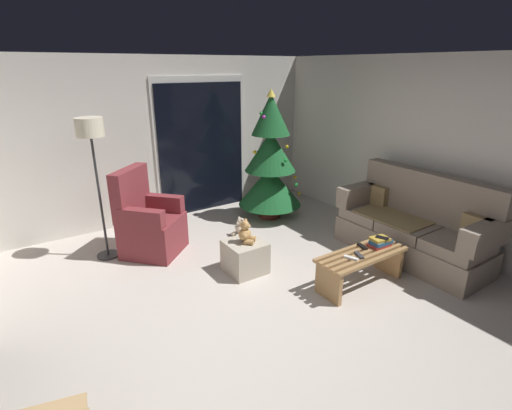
{
  "coord_description": "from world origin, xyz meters",
  "views": [
    {
      "loc": [
        -1.89,
        -2.72,
        2.35
      ],
      "look_at": [
        0.4,
        0.7,
        0.85
      ],
      "focal_mm": 26.97,
      "sensor_mm": 36.0,
      "label": 1
    }
  ],
  "objects": [
    {
      "name": "ottoman",
      "position": [
        0.29,
        0.77,
        0.19
      ],
      "size": [
        0.44,
        0.44,
        0.38
      ],
      "primitive_type": "cube",
      "color": "#B2A893",
      "rests_on": "ground"
    },
    {
      "name": "christmas_tree",
      "position": [
        1.58,
        2.06,
        0.9
      ],
      "size": [
        1.01,
        1.01,
        2.03
      ],
      "color": "#4C1E19",
      "rests_on": "ground"
    },
    {
      "name": "cell_phone",
      "position": [
        1.51,
        -0.22,
        0.51
      ],
      "size": [
        0.12,
        0.16,
        0.01
      ],
      "primitive_type": "cube",
      "rotation": [
        0.0,
        0.0,
        0.39
      ],
      "color": "black",
      "rests_on": "book_stack"
    },
    {
      "name": "patio_door_frame",
      "position": [
        0.86,
        2.99,
        1.1
      ],
      "size": [
        1.6,
        0.02,
        2.2
      ],
      "primitive_type": "cube",
      "color": "silver",
      "rests_on": "ground"
    },
    {
      "name": "wall_back",
      "position": [
        0.0,
        3.06,
        1.25
      ],
      "size": [
        5.72,
        0.12,
        2.5
      ],
      "primitive_type": "cube",
      "color": "silver",
      "rests_on": "ground"
    },
    {
      "name": "book_stack",
      "position": [
        1.5,
        -0.2,
        0.45
      ],
      "size": [
        0.27,
        0.18,
        0.1
      ],
      "color": "#A32D28",
      "rests_on": "coffee_table"
    },
    {
      "name": "ground_plane",
      "position": [
        0.0,
        0.0,
        0.0
      ],
      "size": [
        7.0,
        7.0,
        0.0
      ],
      "primitive_type": "plane",
      "color": "#BCB2A8"
    },
    {
      "name": "coffee_table",
      "position": [
        1.2,
        -0.21,
        0.27
      ],
      "size": [
        1.1,
        0.4,
        0.4
      ],
      "color": "#9E7547",
      "rests_on": "ground"
    },
    {
      "name": "teddy_bear_honey",
      "position": [
        0.3,
        0.76,
        0.51
      ],
      "size": [
        0.21,
        0.22,
        0.29
      ],
      "color": "tan",
      "rests_on": "ottoman"
    },
    {
      "name": "couch",
      "position": [
        2.32,
        -0.09,
        0.4
      ],
      "size": [
        0.79,
        1.94,
        1.08
      ],
      "color": "gray",
      "rests_on": "ground"
    },
    {
      "name": "floor_lamp",
      "position": [
        -0.99,
        2.1,
        1.51
      ],
      "size": [
        0.32,
        0.32,
        1.78
      ],
      "color": "#2D2D30",
      "rests_on": "ground"
    },
    {
      "name": "armchair",
      "position": [
        -0.48,
        1.91,
        0.4
      ],
      "size": [
        0.97,
        0.97,
        1.13
      ],
      "color": "maroon",
      "rests_on": "ground"
    },
    {
      "name": "remote_black",
      "position": [
        1.31,
        -0.12,
        0.41
      ],
      "size": [
        0.09,
        0.16,
        0.02
      ],
      "primitive_type": "cube",
      "rotation": [
        0.0,
        0.0,
        6.0
      ],
      "color": "black",
      "rests_on": "coffee_table"
    },
    {
      "name": "wall_right",
      "position": [
        2.86,
        0.0,
        1.25
      ],
      "size": [
        0.12,
        6.0,
        2.5
      ],
      "primitive_type": "cube",
      "color": "silver",
      "rests_on": "ground"
    },
    {
      "name": "remote_white",
      "position": [
        0.99,
        -0.24,
        0.41
      ],
      "size": [
        0.1,
        0.16,
        0.02
      ],
      "primitive_type": "cube",
      "rotation": [
        0.0,
        0.0,
        3.52
      ],
      "color": "silver",
      "rests_on": "coffee_table"
    },
    {
      "name": "patio_door_glass",
      "position": [
        0.86,
        2.97,
        1.05
      ],
      "size": [
        1.5,
        0.02,
        2.1
      ],
      "primitive_type": "cube",
      "color": "black",
      "rests_on": "ground"
    },
    {
      "name": "teddy_bear_cream_by_tree",
      "position": [
        0.78,
        1.67,
        0.12
      ],
      "size": [
        0.2,
        0.2,
        0.29
      ],
      "color": "beige",
      "rests_on": "ground"
    },
    {
      "name": "remote_graphite",
      "position": [
        1.11,
        -0.24,
        0.41
      ],
      "size": [
        0.09,
        0.16,
        0.02
      ],
      "primitive_type": "cube",
      "rotation": [
        0.0,
        0.0,
        2.8
      ],
      "color": "#333338",
      "rests_on": "coffee_table"
    }
  ]
}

